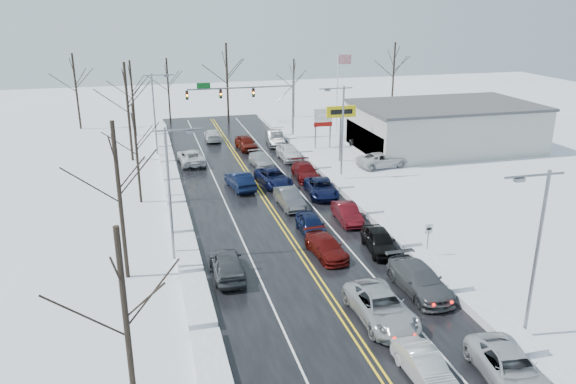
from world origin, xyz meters
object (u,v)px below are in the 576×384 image
object	(u,v)px
oncoming_car_0	(240,189)
tires_plus_sign	(341,115)
flagpole	(339,86)
traffic_signal_mast	(253,96)
dealership_building	(444,126)

from	to	relation	value
oncoming_car_0	tires_plus_sign	bearing A→B (deg)	-159.07
flagpole	oncoming_car_0	size ratio (longest dim) A/B	2.05
traffic_signal_mast	tires_plus_sign	distance (m)	13.92
tires_plus_sign	dealership_building	size ratio (longest dim) A/B	0.29
oncoming_car_0	dealership_building	bearing A→B (deg)	-169.03
tires_plus_sign	flagpole	distance (m)	14.79
traffic_signal_mast	oncoming_car_0	xyz separation A→B (m)	(-5.04, -18.56, -5.48)
tires_plus_sign	flagpole	bearing A→B (deg)	71.56
dealership_building	oncoming_car_0	distance (m)	27.10
flagpole	dealership_building	world-z (taller)	flagpole
flagpole	oncoming_car_0	bearing A→B (deg)	-129.19
traffic_signal_mast	flagpole	size ratio (longest dim) A/B	1.33
tires_plus_sign	flagpole	size ratio (longest dim) A/B	0.60
oncoming_car_0	flagpole	bearing A→B (deg)	-136.75
traffic_signal_mast	tires_plus_sign	world-z (taller)	traffic_signal_mast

